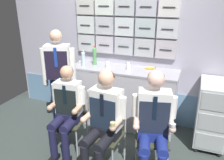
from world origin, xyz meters
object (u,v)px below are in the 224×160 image
object	(u,v)px
crew_member_left	(66,108)
crew_member_right	(154,121)
crew_member_standing	(59,74)
folding_chair_right	(152,128)
service_trolley	(212,112)
snack_banana	(150,68)
water_bottle_short	(83,59)
folding_chair_center	(110,126)
crew_member_center	(103,118)
folding_chair_left	(72,112)
coffee_cup_white	(129,67)

from	to	relation	value
crew_member_left	crew_member_right	xyz separation A→B (m)	(1.17, -0.01, 0.05)
crew_member_standing	crew_member_right	bearing A→B (deg)	-16.65
folding_chair_right	service_trolley	bearing A→B (deg)	45.75
crew_member_right	snack_banana	distance (m)	1.17
water_bottle_short	crew_member_right	bearing A→B (deg)	-32.70
crew_member_left	folding_chair_center	xyz separation A→B (m)	(0.62, 0.02, -0.15)
crew_member_left	folding_chair_center	distance (m)	0.64
crew_member_center	snack_banana	bearing A→B (deg)	77.24
snack_banana	folding_chair_left	bearing A→B (deg)	-133.86
folding_chair_left	crew_member_left	xyz separation A→B (m)	(0.01, -0.16, 0.15)
crew_member_left	water_bottle_short	size ratio (longest dim) A/B	4.60
crew_member_center	water_bottle_short	distance (m)	1.32
folding_chair_right	water_bottle_short	size ratio (longest dim) A/B	3.16
folding_chair_left	coffee_cup_white	world-z (taller)	coffee_cup_white
folding_chair_right	crew_member_standing	size ratio (longest dim) A/B	0.52
folding_chair_left	coffee_cup_white	size ratio (longest dim) A/B	10.96
folding_chair_center	folding_chair_left	bearing A→B (deg)	166.91
crew_member_left	water_bottle_short	world-z (taller)	water_bottle_short
crew_member_left	crew_member_right	world-z (taller)	crew_member_right
crew_member_center	coffee_cup_white	size ratio (longest dim) A/B	16.74
folding_chair_center	folding_chair_right	xyz separation A→B (m)	(0.52, 0.13, 0.00)
snack_banana	service_trolley	bearing A→B (deg)	-12.68
crew_member_standing	snack_banana	size ratio (longest dim) A/B	9.40
folding_chair_right	crew_member_left	bearing A→B (deg)	-172.60
crew_member_center	folding_chair_center	bearing A→B (deg)	84.28
folding_chair_center	coffee_cup_white	distance (m)	1.05
folding_chair_center	folding_chair_right	size ratio (longest dim) A/B	1.00
crew_member_center	crew_member_standing	bearing A→B (deg)	148.56
folding_chair_center	crew_member_right	distance (m)	0.59
service_trolley	coffee_cup_white	size ratio (longest dim) A/B	12.52
crew_member_left	snack_banana	size ratio (longest dim) A/B	7.14
folding_chair_right	water_bottle_short	world-z (taller)	water_bottle_short
service_trolley	folding_chair_right	distance (m)	1.01
folding_chair_center	crew_member_center	world-z (taller)	crew_member_center
crew_member_left	crew_member_center	xyz separation A→B (m)	(0.60, -0.14, 0.04)
crew_member_left	coffee_cup_white	world-z (taller)	crew_member_left
folding_chair_left	crew_member_center	distance (m)	0.71
crew_member_left	folding_chair_right	distance (m)	1.16
crew_member_right	folding_chair_left	bearing A→B (deg)	171.97
service_trolley	folding_chair_center	size ratio (longest dim) A/B	1.14
crew_member_standing	snack_banana	world-z (taller)	crew_member_standing
folding_chair_center	water_bottle_short	world-z (taller)	water_bottle_short
water_bottle_short	snack_banana	xyz separation A→B (m)	(1.05, 0.23, -0.11)
water_bottle_short	snack_banana	bearing A→B (deg)	12.56
folding_chair_right	snack_banana	size ratio (longest dim) A/B	4.89
crew_member_center	folding_chair_right	bearing A→B (deg)	28.35
crew_member_left	crew_member_standing	size ratio (longest dim) A/B	0.76
water_bottle_short	service_trolley	bearing A→B (deg)	0.47
service_trolley	crew_member_standing	distance (m)	2.31
folding_chair_center	water_bottle_short	xyz separation A→B (m)	(-0.79, 0.84, 0.59)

